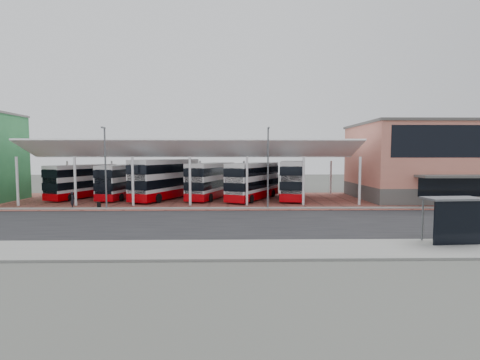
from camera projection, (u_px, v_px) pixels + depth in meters
The scene contains 20 objects.
ground at pixel (251, 221), 28.35m from camera, with size 140.00×140.00×0.00m, color #42433E.
road at pixel (251, 223), 27.35m from camera, with size 120.00×14.00×0.02m, color black.
forecourt at pixel (262, 200), 41.35m from camera, with size 72.00×16.00×0.06m, color brown.
sidewalk at pixel (259, 249), 19.36m from camera, with size 120.00×4.00×0.14m, color slate.
north_kerb at pixel (248, 208), 34.52m from camera, with size 120.00×0.80×0.14m, color slate.
yellow_line_near at pixel (256, 241), 21.36m from camera, with size 120.00×0.12×0.01m, color #EDAC0B.
yellow_line_far at pixel (256, 240), 21.66m from camera, with size 120.00×0.12×0.01m, color #EDAC0B.
canopy at pixel (195, 152), 41.73m from camera, with size 37.00×11.63×7.07m.
terminal at pixel (434, 161), 42.32m from camera, with size 18.40×14.40×9.25m.
lamp_west at pixel (105, 165), 34.05m from camera, with size 0.16×0.90×8.07m.
lamp_east at pixel (268, 165), 34.33m from camera, with size 0.16×0.90×8.07m.
bus_0 at pixel (83, 181), 43.20m from camera, with size 5.54×10.20×4.13m.
bus_1 at pixel (125, 181), 43.04m from camera, with size 4.17×10.27×4.13m.
bus_2 at pixel (167, 179), 42.34m from camera, with size 6.90×11.76×4.79m.
bus_3 at pixel (212, 181), 42.84m from camera, with size 5.65×10.77×4.35m.
bus_4 at pixel (254, 181), 41.69m from camera, with size 7.01×10.57×4.38m.
bus_5 at pixel (292, 180), 42.80m from camera, with size 4.55×11.35×4.56m.
pedestrian at pixel (73, 200), 34.76m from camera, with size 0.60×0.39×1.63m, color black.
suitcase at pixel (99, 205), 34.93m from camera, with size 0.34×0.24×0.58m, color black.
bus_shelter at pixel (460, 215), 20.38m from camera, with size 3.45×1.77×2.68m.
Camera 1 is at (-1.39, -28.02, 5.29)m, focal length 26.00 mm.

